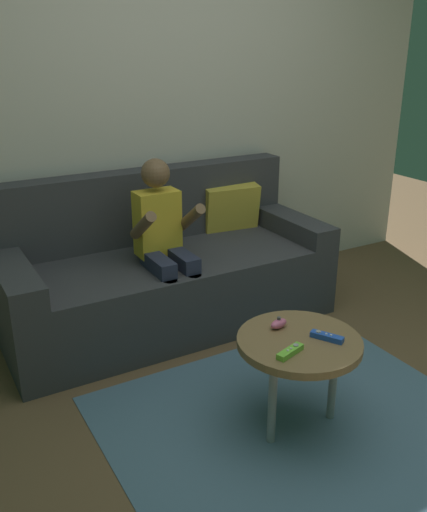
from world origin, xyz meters
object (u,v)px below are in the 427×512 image
object	(u,v)px
person_seated_on_couch	(165,240)
game_remote_blue_far_corner	(327,337)
game_remote_lime_near_edge	(290,352)
couch	(165,272)
nunchuk_pink	(279,324)
coffee_table	(298,348)

from	to	relation	value
person_seated_on_couch	game_remote_blue_far_corner	distance (m)	1.12
game_remote_lime_near_edge	couch	bearing A→B (deg)	87.71
game_remote_lime_near_edge	game_remote_blue_far_corner	bearing A→B (deg)	5.59
nunchuk_pink	couch	bearing A→B (deg)	92.05
nunchuk_pink	game_remote_blue_far_corner	xyz separation A→B (m)	(0.12, -0.18, -0.01)
couch	game_remote_lime_near_edge	size ratio (longest dim) A/B	13.29
person_seated_on_couch	game_remote_lime_near_edge	bearing A→B (deg)	-88.41
game_remote_lime_near_edge	game_remote_blue_far_corner	world-z (taller)	same
coffee_table	game_remote_blue_far_corner	size ratio (longest dim) A/B	3.80
person_seated_on_couch	nunchuk_pink	size ratio (longest dim) A/B	10.46
coffee_table	game_remote_lime_near_edge	xyz separation A→B (m)	(-0.11, -0.08, 0.06)
couch	nunchuk_pink	world-z (taller)	couch
couch	game_remote_blue_far_corner	distance (m)	1.29
nunchuk_pink	game_remote_blue_far_corner	world-z (taller)	nunchuk_pink
person_seated_on_couch	nunchuk_pink	distance (m)	0.92
person_seated_on_couch	game_remote_blue_far_corner	size ratio (longest dim) A/B	7.27
coffee_table	game_remote_lime_near_edge	bearing A→B (deg)	-142.56
coffee_table	couch	bearing A→B (deg)	92.80
coffee_table	person_seated_on_couch	bearing A→B (deg)	97.89
coffee_table	nunchuk_pink	world-z (taller)	nunchuk_pink
couch	game_remote_lime_near_edge	distance (m)	1.30
nunchuk_pink	game_remote_blue_far_corner	distance (m)	0.22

